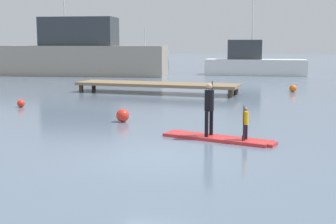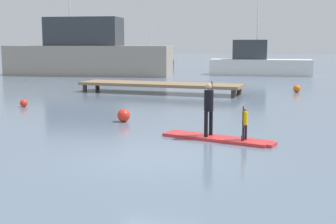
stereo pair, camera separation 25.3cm
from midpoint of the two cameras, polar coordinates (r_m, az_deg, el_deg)
name	(u,v)px [view 2 (the right image)]	position (r m, az deg, el deg)	size (l,w,h in m)	color
ground_plane	(153,157)	(12.93, -1.32, -5.53)	(240.00, 240.00, 0.00)	slate
paddleboard_near	(218,139)	(15.24, 6.58, -3.24)	(3.82, 1.50, 0.10)	red
paddler_adult	(209,106)	(15.21, 5.48, 0.74)	(0.36, 0.53, 1.79)	black
paddler_child_solo	(245,122)	(14.77, 9.83, -1.22)	(0.21, 0.37, 1.10)	black
fishing_boat_white_large	(87,53)	(45.72, -9.65, 7.10)	(16.27, 6.65, 16.49)	#9E9384
fishing_boat_green_midground	(258,63)	(46.40, 11.10, 5.86)	(9.90, 4.10, 8.27)	silver
trawler_grey_distant	(149,62)	(58.34, -2.18, 6.11)	(5.82, 1.96, 4.86)	navy
floating_dock	(160,85)	(29.06, -0.74, 3.37)	(10.22, 2.32, 0.65)	#846B4C
mooring_buoy_near	(24,103)	(23.97, -16.92, 1.05)	(0.37, 0.37, 0.37)	red
mooring_buoy_mid	(124,115)	(18.66, -5.05, -0.41)	(0.52, 0.52, 0.52)	red
mooring_buoy_far	(297,89)	(30.87, 15.69, 2.78)	(0.47, 0.47, 0.47)	orange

